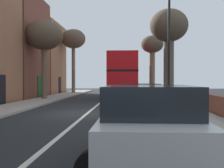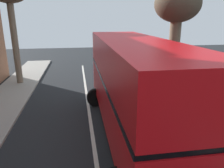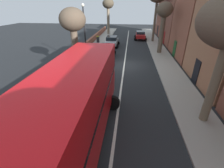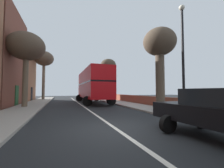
% 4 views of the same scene
% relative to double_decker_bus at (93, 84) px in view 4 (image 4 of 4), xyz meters
% --- Properties ---
extents(ground_plane, '(84.00, 84.00, 0.00)m').
position_rel_double_decker_bus_xyz_m(ground_plane, '(-1.70, -12.35, -2.35)').
color(ground_plane, black).
extents(road_centre_line, '(0.16, 54.00, 0.01)m').
position_rel_double_decker_bus_xyz_m(road_centre_line, '(-1.70, -12.35, -2.35)').
color(road_centre_line, silver).
rests_on(road_centre_line, ground).
extents(sidewalk_right, '(2.60, 60.00, 0.12)m').
position_rel_double_decker_bus_xyz_m(sidewalk_right, '(3.20, -12.35, -2.29)').
color(sidewalk_right, '#9E998E').
rests_on(sidewalk_right, ground).
extents(boundary_wall_right, '(0.36, 54.00, 0.99)m').
position_rel_double_decker_bus_xyz_m(boundary_wall_right, '(4.75, -12.35, -1.86)').
color(boundary_wall_right, brown).
rests_on(boundary_wall_right, ground).
extents(double_decker_bus, '(3.60, 10.05, 4.06)m').
position_rel_double_decker_bus_xyz_m(double_decker_bus, '(0.00, 0.00, 0.00)').
color(double_decker_bus, red).
rests_on(double_decker_bus, ground).
extents(street_tree_right_1, '(2.37, 2.37, 6.36)m').
position_rel_double_decker_bus_xyz_m(street_tree_right_1, '(3.00, 2.87, 2.78)').
color(street_tree_right_1, brown).
rests_on(street_tree_right_1, sidewalk_right).
extents(street_tree_left_2, '(3.27, 3.27, 6.83)m').
position_rel_double_decker_bus_xyz_m(street_tree_left_2, '(-6.90, -2.89, 3.19)').
color(street_tree_left_2, brown).
rests_on(street_tree_left_2, sidewalk_left).
extents(street_tree_right_3, '(2.36, 2.36, 6.03)m').
position_rel_double_decker_bus_xyz_m(street_tree_right_3, '(2.94, -9.28, 2.40)').
color(street_tree_right_3, brown).
rests_on(street_tree_right_3, sidewalk_right).
extents(street_tree_left_4, '(3.12, 3.12, 8.19)m').
position_rel_double_decker_bus_xyz_m(street_tree_left_4, '(-6.63, 8.66, 4.52)').
color(street_tree_left_4, '#7A6B56').
rests_on(street_tree_left_4, sidewalk_left).
extents(lamppost_right, '(0.32, 0.32, 6.31)m').
position_rel_double_decker_bus_xyz_m(lamppost_right, '(2.60, -11.69, 1.45)').
color(lamppost_right, black).
rests_on(lamppost_right, sidewalk_right).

